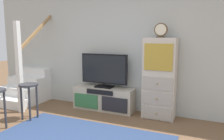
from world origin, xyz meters
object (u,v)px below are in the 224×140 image
at_px(media_console, 104,99).
at_px(bar_stool_far, 29,93).
at_px(television, 104,70).
at_px(desk_clock, 161,30).
at_px(side_cabinet, 160,79).

xyz_separation_m(media_console, bar_stool_far, (-1.02, -1.02, 0.26)).
bearing_deg(television, bar_stool_far, -134.29).
bearing_deg(desk_clock, television, 178.55).
height_order(media_console, bar_stool_far, bar_stool_far).
relative_size(media_console, desk_clock, 4.94).
xyz_separation_m(television, side_cabinet, (1.14, -0.01, -0.09)).
relative_size(media_console, television, 1.27).
distance_m(side_cabinet, bar_stool_far, 2.40).
distance_m(television, desk_clock, 1.38).
xyz_separation_m(television, bar_stool_far, (-1.02, -1.04, -0.34)).
height_order(media_console, television, television).
bearing_deg(desk_clock, bar_stool_far, -154.80).
bearing_deg(bar_stool_far, television, 45.71).
height_order(television, side_cabinet, side_cabinet).
bearing_deg(television, desk_clock, -1.45).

